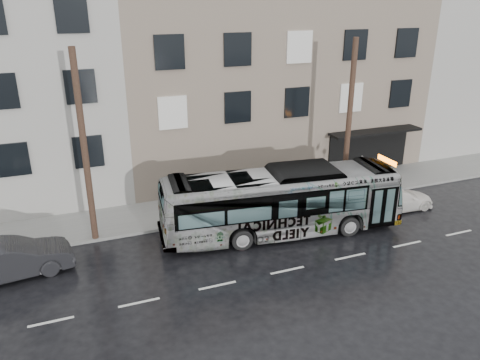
{
  "coord_description": "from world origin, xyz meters",
  "views": [
    {
      "loc": [
        -8.23,
        -18.05,
        10.99
      ],
      "look_at": [
        -0.27,
        2.5,
        2.43
      ],
      "focal_mm": 35.0,
      "sensor_mm": 36.0,
      "label": 1
    }
  ],
  "objects_px": {
    "utility_pole_front": "(349,122)",
    "bus": "(281,202)",
    "white_sedan": "(397,199)",
    "dark_sedan": "(11,260)",
    "sign_post": "(360,175)",
    "utility_pole_rear": "(84,149)"
  },
  "relations": [
    {
      "from": "utility_pole_front",
      "to": "white_sedan",
      "type": "relative_size",
      "value": 2.15
    },
    {
      "from": "utility_pole_front",
      "to": "bus",
      "type": "relative_size",
      "value": 0.75
    },
    {
      "from": "bus",
      "to": "white_sedan",
      "type": "relative_size",
      "value": 2.86
    },
    {
      "from": "bus",
      "to": "utility_pole_front",
      "type": "bearing_deg",
      "value": -58.45
    },
    {
      "from": "utility_pole_rear",
      "to": "white_sedan",
      "type": "bearing_deg",
      "value": -8.2
    },
    {
      "from": "bus",
      "to": "dark_sedan",
      "type": "xyz_separation_m",
      "value": [
        -12.3,
        0.43,
        -0.86
      ]
    },
    {
      "from": "white_sedan",
      "to": "dark_sedan",
      "type": "relative_size",
      "value": 0.85
    },
    {
      "from": "utility_pole_front",
      "to": "dark_sedan",
      "type": "distance_m",
      "value": 18.06
    },
    {
      "from": "sign_post",
      "to": "dark_sedan",
      "type": "xyz_separation_m",
      "value": [
        -18.63,
        -2.02,
        -0.54
      ]
    },
    {
      "from": "utility_pole_front",
      "to": "white_sedan",
      "type": "height_order",
      "value": "utility_pole_front"
    },
    {
      "from": "bus",
      "to": "sign_post",
      "type": "bearing_deg",
      "value": -62.38
    },
    {
      "from": "bus",
      "to": "dark_sedan",
      "type": "distance_m",
      "value": 12.34
    },
    {
      "from": "utility_pole_front",
      "to": "sign_post",
      "type": "distance_m",
      "value": 3.48
    },
    {
      "from": "utility_pole_rear",
      "to": "dark_sedan",
      "type": "xyz_separation_m",
      "value": [
        -3.53,
        -2.02,
        -3.84
      ]
    },
    {
      "from": "sign_post",
      "to": "bus",
      "type": "bearing_deg",
      "value": -158.92
    },
    {
      "from": "sign_post",
      "to": "white_sedan",
      "type": "bearing_deg",
      "value": -68.02
    },
    {
      "from": "utility_pole_rear",
      "to": "bus",
      "type": "relative_size",
      "value": 0.75
    },
    {
      "from": "dark_sedan",
      "to": "bus",
      "type": "bearing_deg",
      "value": -99.07
    },
    {
      "from": "sign_post",
      "to": "bus",
      "type": "height_order",
      "value": "bus"
    },
    {
      "from": "utility_pole_front",
      "to": "dark_sedan",
      "type": "xyz_separation_m",
      "value": [
        -17.53,
        -2.02,
        -3.84
      ]
    },
    {
      "from": "utility_pole_rear",
      "to": "sign_post",
      "type": "distance_m",
      "value": 15.46
    },
    {
      "from": "utility_pole_front",
      "to": "bus",
      "type": "xyz_separation_m",
      "value": [
        -5.24,
        -2.44,
        -2.98
      ]
    }
  ]
}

